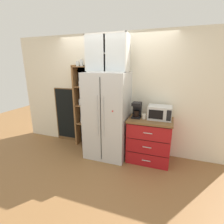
# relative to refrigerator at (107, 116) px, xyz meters

# --- Properties ---
(ground_plane) EXTENTS (10.58, 10.58, 0.00)m
(ground_plane) POSITION_rel_refrigerator_xyz_m (-0.00, 0.01, -0.88)
(ground_plane) COLOR olive
(wall_back_cream) EXTENTS (4.89, 0.10, 2.55)m
(wall_back_cream) POSITION_rel_refrigerator_xyz_m (-0.00, 0.41, 0.39)
(wall_back_cream) COLOR silver
(wall_back_cream) RESTS_ON ground
(refrigerator) EXTENTS (0.85, 0.74, 1.76)m
(refrigerator) POSITION_rel_refrigerator_xyz_m (0.00, 0.00, 0.00)
(refrigerator) COLOR silver
(refrigerator) RESTS_ON ground
(pantry_shelf_column) EXTENTS (0.48, 0.26, 2.02)m
(pantry_shelf_column) POSITION_rel_refrigerator_xyz_m (-0.68, 0.30, 0.13)
(pantry_shelf_column) COLOR brown
(pantry_shelf_column) RESTS_ON ground
(counter_cabinet) EXTENTS (0.85, 0.62, 0.89)m
(counter_cabinet) POSITION_rel_refrigerator_xyz_m (0.87, 0.07, -0.44)
(counter_cabinet) COLOR #A8161C
(counter_cabinet) RESTS_ON ground
(microwave) EXTENTS (0.44, 0.33, 0.26)m
(microwave) POSITION_rel_refrigerator_xyz_m (1.03, 0.11, 0.13)
(microwave) COLOR silver
(microwave) RESTS_ON counter_cabinet
(coffee_maker) EXTENTS (0.17, 0.20, 0.31)m
(coffee_maker) POSITION_rel_refrigerator_xyz_m (0.60, 0.07, 0.16)
(coffee_maker) COLOR black
(coffee_maker) RESTS_ON counter_cabinet
(mug_navy) EXTENTS (0.12, 0.09, 0.09)m
(mug_navy) POSITION_rel_refrigerator_xyz_m (0.88, 0.00, 0.05)
(mug_navy) COLOR navy
(mug_navy) RESTS_ON counter_cabinet
(mug_cream) EXTENTS (0.12, 0.09, 0.09)m
(mug_cream) POSITION_rel_refrigerator_xyz_m (0.75, 0.04, 0.05)
(mug_cream) COLOR silver
(mug_cream) RESTS_ON counter_cabinet
(bottle_clear) EXTENTS (0.06, 0.06, 0.24)m
(bottle_clear) POSITION_rel_refrigerator_xyz_m (0.87, 0.12, 0.11)
(bottle_clear) COLOR silver
(bottle_clear) RESTS_ON counter_cabinet
(upper_cabinet) EXTENTS (0.81, 0.32, 0.69)m
(upper_cabinet) POSITION_rel_refrigerator_xyz_m (-0.00, 0.05, 1.22)
(upper_cabinet) COLOR silver
(upper_cabinet) RESTS_ON refrigerator
(chalkboard_menu) EXTENTS (0.60, 0.04, 1.35)m
(chalkboard_menu) POSITION_rel_refrigerator_xyz_m (-1.24, 0.33, -0.20)
(chalkboard_menu) COLOR brown
(chalkboard_menu) RESTS_ON ground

